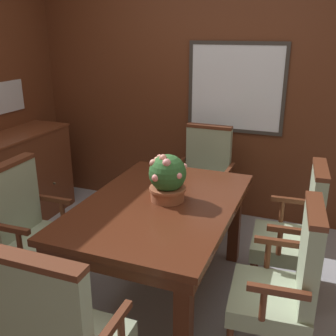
# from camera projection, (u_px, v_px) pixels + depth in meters

# --- Properties ---
(ground_plane) EXTENTS (14.00, 14.00, 0.00)m
(ground_plane) POSITION_uv_depth(u_px,v_px,m) (139.00, 302.00, 2.88)
(ground_plane) COLOR #93969E
(wall_back) EXTENTS (7.20, 0.08, 2.45)m
(wall_back) POSITION_uv_depth(u_px,v_px,m) (210.00, 98.00, 4.00)
(wall_back) COLOR #5B2D19
(wall_back) RESTS_ON ground_plane
(dining_table) EXTENTS (1.02, 1.52, 0.75)m
(dining_table) POSITION_uv_depth(u_px,v_px,m) (160.00, 215.00, 2.76)
(dining_table) COLOR #4C2314
(dining_table) RESTS_ON ground_plane
(chair_right_near) EXTENTS (0.49, 0.55, 1.03)m
(chair_right_near) POSITION_uv_depth(u_px,v_px,m) (286.00, 282.00, 2.19)
(chair_right_near) COLOR #562B19
(chair_right_near) RESTS_ON ground_plane
(chair_right_far) EXTENTS (0.48, 0.55, 1.03)m
(chair_right_far) POSITION_uv_depth(u_px,v_px,m) (297.00, 229.00, 2.78)
(chair_right_far) COLOR #562B19
(chair_right_far) RESTS_ON ground_plane
(chair_head_far) EXTENTS (0.53, 0.45, 1.03)m
(chair_head_far) POSITION_uv_depth(u_px,v_px,m) (205.00, 175.00, 3.79)
(chair_head_far) COLOR #562B19
(chair_head_far) RESTS_ON ground_plane
(chair_left_near) EXTENTS (0.46, 0.54, 1.03)m
(chair_left_near) POSITION_uv_depth(u_px,v_px,m) (30.00, 226.00, 2.82)
(chair_left_near) COLOR #562B19
(chair_left_near) RESTS_ON ground_plane
(potted_plant) EXTENTS (0.26, 0.27, 0.34)m
(potted_plant) POSITION_uv_depth(u_px,v_px,m) (167.00, 178.00, 2.71)
(potted_plant) COLOR #9E5638
(potted_plant) RESTS_ON dining_table
(sideboard_cabinet) EXTENTS (0.47, 1.27, 0.93)m
(sideboard_cabinet) POSITION_uv_depth(u_px,v_px,m) (17.00, 180.00, 3.91)
(sideboard_cabinet) COLOR brown
(sideboard_cabinet) RESTS_ON ground_plane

